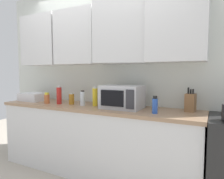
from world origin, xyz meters
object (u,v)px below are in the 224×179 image
(dish_rack, at_px, (33,97))
(bottle_red_sauce, at_px, (59,95))
(microwave, at_px, (122,97))
(bottle_spice_jar, at_px, (47,98))
(bottle_clear_tall, at_px, (83,98))
(bottle_blue_cleaner, at_px, (155,105))
(bottle_amber_vinegar, at_px, (72,99))
(knife_block, at_px, (190,102))
(bottle_yellow_mustard, at_px, (95,97))

(dish_rack, bearing_deg, bottle_red_sauce, -7.92)
(microwave, xyz_separation_m, bottle_spice_jar, (-1.10, -0.13, -0.07))
(bottle_clear_tall, bearing_deg, bottle_blue_cleaner, -4.90)
(bottle_spice_jar, height_order, bottle_amber_vinegar, same)
(bottle_amber_vinegar, height_order, bottle_blue_cleaner, bottle_blue_cleaner)
(knife_block, bearing_deg, dish_rack, -176.31)
(bottle_blue_cleaner, bearing_deg, bottle_yellow_mustard, 170.84)
(bottle_spice_jar, bearing_deg, microwave, 6.66)
(microwave, height_order, bottle_blue_cleaner, microwave)
(microwave, height_order, knife_block, microwave)
(knife_block, distance_m, bottle_spice_jar, 1.89)
(knife_block, height_order, bottle_spice_jar, knife_block)
(bottle_amber_vinegar, distance_m, bottle_blue_cleaner, 1.20)
(microwave, bearing_deg, bottle_amber_vinegar, -178.00)
(bottle_blue_cleaner, bearing_deg, dish_rack, 176.14)
(bottle_yellow_mustard, bearing_deg, bottle_spice_jar, -170.18)
(knife_block, height_order, bottle_yellow_mustard, knife_block)
(microwave, bearing_deg, bottle_red_sauce, -174.51)
(bottle_spice_jar, distance_m, bottle_clear_tall, 0.56)
(bottle_yellow_mustard, bearing_deg, bottle_red_sauce, -171.04)
(bottle_yellow_mustard, distance_m, bottle_spice_jar, 0.73)
(dish_rack, relative_size, bottle_yellow_mustard, 1.50)
(microwave, bearing_deg, bottle_clear_tall, -174.50)
(bottle_yellow_mustard, xyz_separation_m, bottle_amber_vinegar, (-0.37, -0.02, -0.05))
(knife_block, distance_m, bottle_blue_cleaner, 0.43)
(knife_block, bearing_deg, bottle_yellow_mustard, -172.80)
(bottle_red_sauce, bearing_deg, bottle_spice_jar, -167.76)
(dish_rack, distance_m, bottle_yellow_mustard, 1.12)
(bottle_blue_cleaner, xyz_separation_m, bottle_red_sauce, (-1.36, 0.05, 0.03))
(dish_rack, bearing_deg, knife_block, 3.69)
(knife_block, relative_size, bottle_spice_jar, 1.74)
(bottle_clear_tall, bearing_deg, bottle_red_sauce, -174.52)
(bottle_clear_tall, height_order, bottle_red_sauce, bottle_red_sauce)
(bottle_clear_tall, bearing_deg, bottle_spice_jar, -172.21)
(bottle_spice_jar, height_order, bottle_blue_cleaner, bottle_blue_cleaner)
(knife_block, xyz_separation_m, bottle_amber_vinegar, (-1.52, -0.17, -0.03))
(microwave, bearing_deg, dish_rack, -179.78)
(dish_rack, relative_size, knife_block, 1.41)
(bottle_spice_jar, xyz_separation_m, bottle_blue_cleaner, (1.54, -0.01, 0.02))
(knife_block, bearing_deg, bottle_blue_cleaner, -139.35)
(bottle_amber_vinegar, bearing_deg, bottle_clear_tall, -7.43)
(bottle_clear_tall, bearing_deg, knife_block, 8.39)
(dish_rack, height_order, bottle_red_sauce, bottle_red_sauce)
(knife_block, xyz_separation_m, bottle_spice_jar, (-1.87, -0.27, -0.03))
(knife_block, relative_size, bottle_amber_vinegar, 1.74)
(bottle_yellow_mustard, bearing_deg, bottle_blue_cleaner, -9.16)
(microwave, distance_m, bottle_amber_vinegar, 0.76)
(bottle_yellow_mustard, distance_m, bottle_red_sauce, 0.54)
(bottle_yellow_mustard, bearing_deg, microwave, 0.66)
(bottle_yellow_mustard, bearing_deg, bottle_clear_tall, -163.44)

